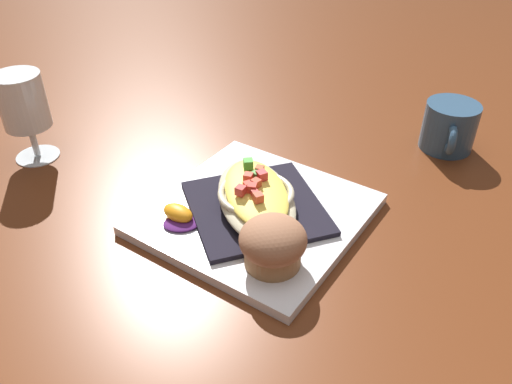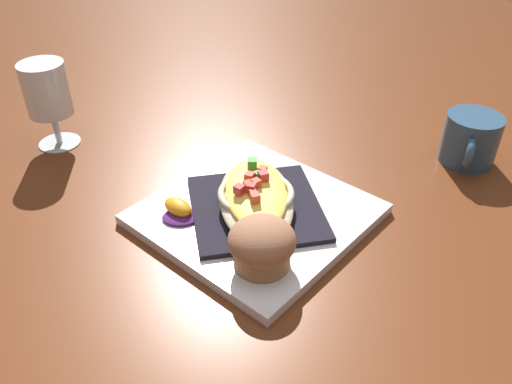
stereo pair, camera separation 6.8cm
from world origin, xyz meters
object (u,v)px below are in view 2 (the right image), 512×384
(stemmed_glass, at_px, (50,93))
(muffin, at_px, (262,244))
(square_plate, at_px, (256,214))
(orange_garnish, at_px, (179,210))
(coffee_mug, at_px, (470,141))
(gratin_dish, at_px, (256,195))

(stemmed_glass, bearing_deg, muffin, 78.59)
(square_plate, bearing_deg, orange_garnish, -52.72)
(orange_garnish, distance_m, stemmed_glass, 0.32)
(square_plate, xyz_separation_m, orange_garnish, (0.06, -0.08, 0.02))
(muffin, xyz_separation_m, coffee_mug, (-0.39, 0.15, -0.01))
(gratin_dish, bearing_deg, square_plate, 53.24)
(gratin_dish, relative_size, orange_garnish, 3.30)
(orange_garnish, xyz_separation_m, stemmed_glass, (-0.07, -0.31, 0.07))
(gratin_dish, height_order, coffee_mug, coffee_mug)
(muffin, relative_size, coffee_mug, 0.70)
(stemmed_glass, bearing_deg, coffee_mug, 116.32)
(square_plate, relative_size, muffin, 3.36)
(muffin, bearing_deg, gratin_dish, -144.87)
(square_plate, xyz_separation_m, stemmed_glass, (-0.00, -0.39, 0.08))
(gratin_dish, bearing_deg, muffin, 35.13)
(square_plate, height_order, coffee_mug, coffee_mug)
(gratin_dish, relative_size, stemmed_glass, 1.50)
(muffin, xyz_separation_m, stemmed_glass, (-0.09, -0.45, 0.05))
(square_plate, bearing_deg, gratin_dish, -126.76)
(coffee_mug, bearing_deg, orange_garnish, -38.75)
(orange_garnish, bearing_deg, stemmed_glass, -102.51)
(gratin_dish, xyz_separation_m, orange_garnish, (0.06, -0.08, -0.02))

